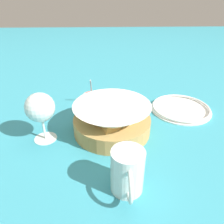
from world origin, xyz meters
TOP-DOWN VIEW (x-y plane):
  - ground_plane at (0.00, 0.00)m, footprint 4.00×4.00m
  - food_basket at (0.01, -0.03)m, footprint 0.24×0.24m
  - sauce_cup at (-0.20, -0.10)m, footprint 0.08×0.07m
  - wine_glass at (0.04, -0.23)m, footprint 0.08×0.08m
  - beer_mug at (0.23, -0.01)m, footprint 0.11×0.07m
  - side_plate at (-0.12, 0.22)m, footprint 0.22×0.22m

SIDE VIEW (x-z plane):
  - ground_plane at x=0.00m, z-range 0.00..0.00m
  - side_plate at x=-0.12m, z-range 0.00..0.01m
  - sauce_cup at x=-0.20m, z-range -0.04..0.07m
  - food_basket at x=0.01m, z-range -0.01..0.09m
  - beer_mug at x=0.23m, z-range 0.00..0.10m
  - wine_glass at x=0.04m, z-range 0.03..0.18m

